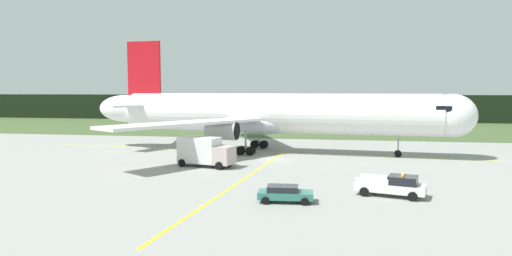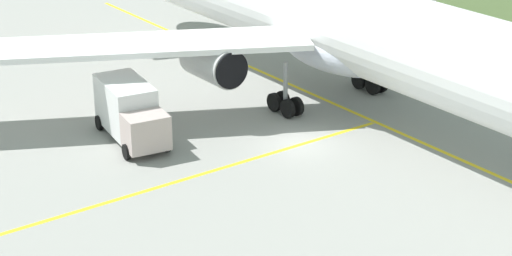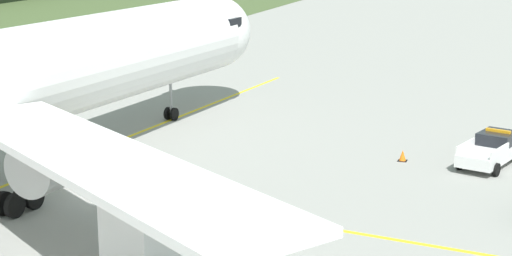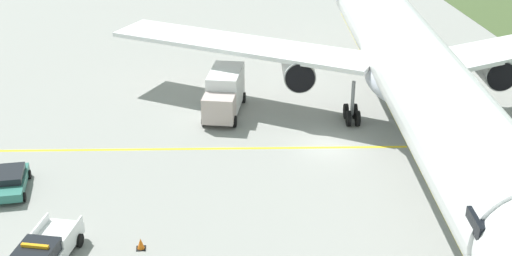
# 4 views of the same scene
# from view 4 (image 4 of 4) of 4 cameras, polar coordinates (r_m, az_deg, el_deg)

# --- Properties ---
(ground) EXTENTS (320.00, 320.00, 0.00)m
(ground) POSITION_cam_4_polar(r_m,az_deg,el_deg) (50.52, 5.92, -1.54)
(ground) COLOR gray
(taxiway_centerline_main) EXTENTS (70.01, 6.95, 0.01)m
(taxiway_centerline_main) POSITION_cam_4_polar(r_m,az_deg,el_deg) (52.62, 12.22, -0.88)
(taxiway_centerline_main) COLOR yellow
(taxiway_centerline_main) RESTS_ON ground
(taxiway_centerline_spur) EXTENTS (4.01, 39.09, 0.01)m
(taxiway_centerline_spur) POSITION_cam_4_polar(r_m,az_deg,el_deg) (50.60, -9.87, -1.75)
(taxiway_centerline_spur) COLOR yellow
(taxiway_centerline_spur) RESTS_ON ground
(airliner) EXTENTS (54.41, 45.89, 16.15)m
(airliner) POSITION_cam_4_polar(r_m,az_deg,el_deg) (51.02, 12.64, 4.89)
(airliner) COLOR white
(airliner) RESTS_ON ground
(ops_pickup_truck) EXTENTS (5.95, 3.53, 1.94)m
(ops_pickup_truck) POSITION_cam_4_polar(r_m,az_deg,el_deg) (38.92, -17.03, -9.77)
(ops_pickup_truck) COLOR silver
(ops_pickup_truck) RESTS_ON ground
(catering_truck) EXTENTS (6.90, 3.97, 3.54)m
(catering_truck) POSITION_cam_4_polar(r_m,az_deg,el_deg) (55.20, -2.61, 2.94)
(catering_truck) COLOR #B9A6A2
(catering_truck) RESTS_ON ground
(staff_car) EXTENTS (4.43, 2.29, 1.30)m
(staff_car) POSITION_cam_4_polar(r_m,az_deg,el_deg) (47.01, -19.49, -4.10)
(staff_car) COLOR #2D6D61
(staff_car) RESTS_ON ground
(apron_cone) EXTENTS (0.53, 0.53, 0.67)m
(apron_cone) POSITION_cam_4_polar(r_m,az_deg,el_deg) (39.52, -9.45, -9.35)
(apron_cone) COLOR black
(apron_cone) RESTS_ON ground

